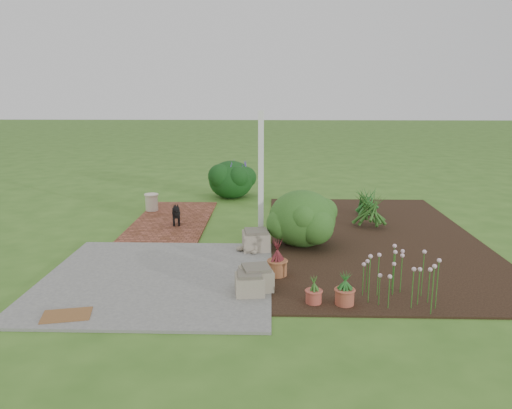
{
  "coord_description": "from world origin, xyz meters",
  "views": [
    {
      "loc": [
        0.48,
        -8.94,
        2.85
      ],
      "look_at": [
        0.2,
        0.4,
        0.7
      ],
      "focal_mm": 35.0,
      "sensor_mm": 36.0,
      "label": 1
    }
  ],
  "objects_px": {
    "cream_ceramic_urn": "(152,202)",
    "evergreen_shrub": "(302,217)",
    "stone_trough_near": "(250,285)",
    "black_dog": "(176,213)"
  },
  "relations": [
    {
      "from": "black_dog",
      "to": "evergreen_shrub",
      "type": "relative_size",
      "value": 0.42
    },
    {
      "from": "cream_ceramic_urn",
      "to": "evergreen_shrub",
      "type": "relative_size",
      "value": 0.32
    },
    {
      "from": "cream_ceramic_urn",
      "to": "evergreen_shrub",
      "type": "distance_m",
      "value": 4.27
    },
    {
      "from": "evergreen_shrub",
      "to": "cream_ceramic_urn",
      "type": "bearing_deg",
      "value": 143.5
    },
    {
      "from": "stone_trough_near",
      "to": "cream_ceramic_urn",
      "type": "relative_size",
      "value": 1.02
    },
    {
      "from": "stone_trough_near",
      "to": "evergreen_shrub",
      "type": "height_order",
      "value": "evergreen_shrub"
    },
    {
      "from": "stone_trough_near",
      "to": "cream_ceramic_urn",
      "type": "distance_m",
      "value": 5.53
    },
    {
      "from": "cream_ceramic_urn",
      "to": "evergreen_shrub",
      "type": "xyz_separation_m",
      "value": [
        3.42,
        -2.53,
        0.32
      ]
    },
    {
      "from": "stone_trough_near",
      "to": "cream_ceramic_urn",
      "type": "height_order",
      "value": "cream_ceramic_urn"
    },
    {
      "from": "stone_trough_near",
      "to": "evergreen_shrub",
      "type": "relative_size",
      "value": 0.32
    }
  ]
}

